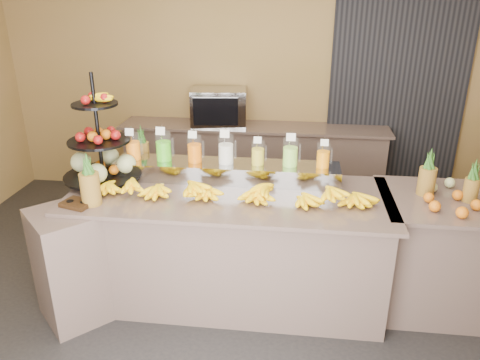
% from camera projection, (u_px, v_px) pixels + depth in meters
% --- Properties ---
extents(ground, '(6.00, 6.00, 0.00)m').
position_uv_depth(ground, '(225.00, 316.00, 3.70)').
color(ground, black).
rests_on(ground, ground).
extents(room_envelope, '(6.04, 5.02, 2.82)m').
position_uv_depth(room_envelope, '(261.00, 61.00, 3.68)').
color(room_envelope, olive).
rests_on(room_envelope, ground).
extents(buffet_counter, '(2.75, 1.25, 0.93)m').
position_uv_depth(buffet_counter, '(215.00, 248.00, 3.77)').
color(buffet_counter, gray).
rests_on(buffet_counter, ground).
extents(right_counter, '(1.08, 0.88, 0.93)m').
position_uv_depth(right_counter, '(444.00, 253.00, 3.70)').
color(right_counter, gray).
rests_on(right_counter, ground).
extents(back_ledge, '(3.10, 0.55, 0.93)m').
position_uv_depth(back_ledge, '(253.00, 163.00, 5.59)').
color(back_ledge, gray).
rests_on(back_ledge, ground).
extents(pitcher_tray, '(1.85, 0.30, 0.15)m').
position_uv_depth(pitcher_tray, '(226.00, 171.00, 3.86)').
color(pitcher_tray, gray).
rests_on(pitcher_tray, buffet_counter).
extents(juice_pitcher_orange_a, '(0.12, 0.12, 0.29)m').
position_uv_depth(juice_pitcher_orange_a, '(133.00, 148.00, 3.88)').
color(juice_pitcher_orange_a, silver).
rests_on(juice_pitcher_orange_a, pitcher_tray).
extents(juice_pitcher_green, '(0.13, 0.13, 0.31)m').
position_uv_depth(juice_pitcher_green, '(164.00, 148.00, 3.85)').
color(juice_pitcher_green, silver).
rests_on(juice_pitcher_green, pitcher_tray).
extents(juice_pitcher_orange_b, '(0.12, 0.12, 0.29)m').
position_uv_depth(juice_pitcher_orange_b, '(195.00, 150.00, 3.82)').
color(juice_pitcher_orange_b, silver).
rests_on(juice_pitcher_orange_b, pitcher_tray).
extents(juice_pitcher_milk, '(0.13, 0.13, 0.31)m').
position_uv_depth(juice_pitcher_milk, '(226.00, 151.00, 3.79)').
color(juice_pitcher_milk, silver).
rests_on(juice_pitcher_milk, pitcher_tray).
extents(juice_pitcher_lemon, '(0.11, 0.11, 0.26)m').
position_uv_depth(juice_pitcher_lemon, '(258.00, 154.00, 3.77)').
color(juice_pitcher_lemon, silver).
rests_on(juice_pitcher_lemon, pitcher_tray).
extents(juice_pitcher_lime, '(0.12, 0.13, 0.30)m').
position_uv_depth(juice_pitcher_lime, '(290.00, 154.00, 3.73)').
color(juice_pitcher_lime, silver).
rests_on(juice_pitcher_lime, pitcher_tray).
extents(juice_pitcher_orange_c, '(0.11, 0.11, 0.26)m').
position_uv_depth(juice_pitcher_orange_c, '(323.00, 157.00, 3.71)').
color(juice_pitcher_orange_c, silver).
rests_on(juice_pitcher_orange_c, pitcher_tray).
extents(banana_heap, '(2.18, 0.20, 0.18)m').
position_uv_depth(banana_heap, '(229.00, 188.00, 3.52)').
color(banana_heap, yellow).
rests_on(banana_heap, buffet_counter).
extents(fruit_stand, '(0.68, 0.68, 0.89)m').
position_uv_depth(fruit_stand, '(106.00, 155.00, 3.77)').
color(fruit_stand, black).
rests_on(fruit_stand, buffet_counter).
extents(condiment_caddy, '(0.25, 0.21, 0.03)m').
position_uv_depth(condiment_caddy, '(77.00, 204.00, 3.42)').
color(condiment_caddy, black).
rests_on(condiment_caddy, buffet_counter).
extents(pineapple_left_a, '(0.14, 0.14, 0.40)m').
position_uv_depth(pineapple_left_a, '(90.00, 185.00, 3.39)').
color(pineapple_left_a, brown).
rests_on(pineapple_left_a, buffet_counter).
extents(pineapple_left_b, '(0.12, 0.12, 0.38)m').
position_uv_depth(pineapple_left_b, '(142.00, 151.00, 4.13)').
color(pineapple_left_b, brown).
rests_on(pineapple_left_b, buffet_counter).
extents(right_fruit_pile, '(0.41, 0.39, 0.22)m').
position_uv_depth(right_fruit_pile, '(449.00, 194.00, 3.45)').
color(right_fruit_pile, brown).
rests_on(right_fruit_pile, right_counter).
extents(oven_warmer, '(0.67, 0.50, 0.41)m').
position_uv_depth(oven_warmer, '(219.00, 107.00, 5.38)').
color(oven_warmer, gray).
rests_on(oven_warmer, back_ledge).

